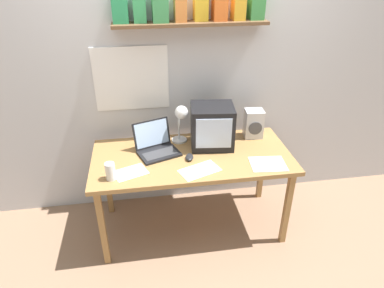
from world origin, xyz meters
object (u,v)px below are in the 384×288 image
(open_notebook, at_px, (200,170))
(computer_mouse, at_px, (189,157))
(laptop, at_px, (156,145))
(space_heater, at_px, (254,124))
(desk_lamp, at_px, (181,118))
(corner_desk, at_px, (192,162))
(printed_handout, at_px, (268,164))
(juice_glass, at_px, (110,172))
(crt_monitor, at_px, (212,126))
(loose_paper_near_laptop, at_px, (131,172))

(open_notebook, bearing_deg, computer_mouse, 106.41)
(laptop, distance_m, space_heater, 0.86)
(desk_lamp, relative_size, computer_mouse, 3.00)
(corner_desk, distance_m, open_notebook, 0.24)
(computer_mouse, distance_m, open_notebook, 0.18)
(space_heater, relative_size, printed_handout, 0.86)
(juice_glass, height_order, space_heater, space_heater)
(crt_monitor, bearing_deg, laptop, -169.01)
(laptop, xyz_separation_m, open_notebook, (0.30, -0.33, -0.06))
(crt_monitor, bearing_deg, corner_desk, -136.76)
(printed_handout, distance_m, open_notebook, 0.53)
(computer_mouse, bearing_deg, crt_monitor, 41.86)
(printed_handout, bearing_deg, space_heater, 87.22)
(corner_desk, xyz_separation_m, desk_lamp, (-0.06, 0.20, 0.30))
(corner_desk, height_order, computer_mouse, computer_mouse)
(crt_monitor, relative_size, juice_glass, 2.86)
(desk_lamp, relative_size, space_heater, 1.41)
(space_heater, bearing_deg, crt_monitor, -161.37)
(open_notebook, bearing_deg, printed_handout, 0.73)
(laptop, distance_m, printed_handout, 0.89)
(computer_mouse, height_order, loose_paper_near_laptop, computer_mouse)
(corner_desk, relative_size, computer_mouse, 13.68)
(laptop, bearing_deg, desk_lamp, 4.41)
(space_heater, bearing_deg, loose_paper_near_laptop, -153.88)
(juice_glass, bearing_deg, open_notebook, 0.68)
(corner_desk, distance_m, printed_handout, 0.59)
(crt_monitor, height_order, printed_handout, crt_monitor)
(desk_lamp, xyz_separation_m, printed_handout, (0.61, -0.42, -0.24))
(space_heater, bearing_deg, juice_glass, -153.60)
(crt_monitor, relative_size, computer_mouse, 3.24)
(crt_monitor, bearing_deg, desk_lamp, 172.52)
(corner_desk, xyz_separation_m, space_heater, (0.57, 0.23, 0.18))
(desk_lamp, distance_m, juice_glass, 0.73)
(corner_desk, relative_size, juice_glass, 12.11)
(corner_desk, bearing_deg, computer_mouse, -117.96)
(corner_desk, height_order, laptop, laptop)
(desk_lamp, xyz_separation_m, loose_paper_near_laptop, (-0.42, -0.38, -0.24))
(corner_desk, distance_m, computer_mouse, 0.10)
(crt_monitor, relative_size, desk_lamp, 1.08)
(corner_desk, xyz_separation_m, open_notebook, (0.02, -0.23, 0.06))
(juice_glass, height_order, loose_paper_near_laptop, juice_glass)
(open_notebook, bearing_deg, crt_monitor, 65.80)
(laptop, xyz_separation_m, desk_lamp, (0.22, 0.10, 0.18))
(open_notebook, bearing_deg, space_heater, 39.95)
(crt_monitor, height_order, space_heater, crt_monitor)
(crt_monitor, height_order, laptop, crt_monitor)
(crt_monitor, xyz_separation_m, desk_lamp, (-0.24, 0.06, 0.07))
(desk_lamp, height_order, open_notebook, desk_lamp)
(laptop, distance_m, loose_paper_near_laptop, 0.35)
(space_heater, height_order, loose_paper_near_laptop, space_heater)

